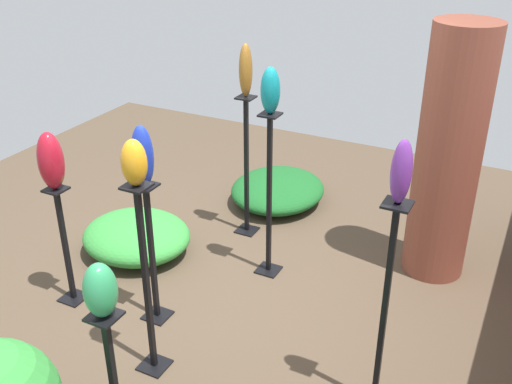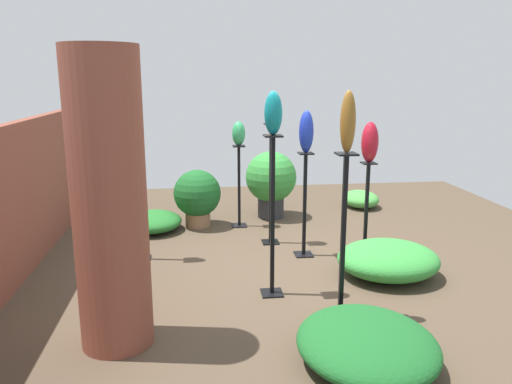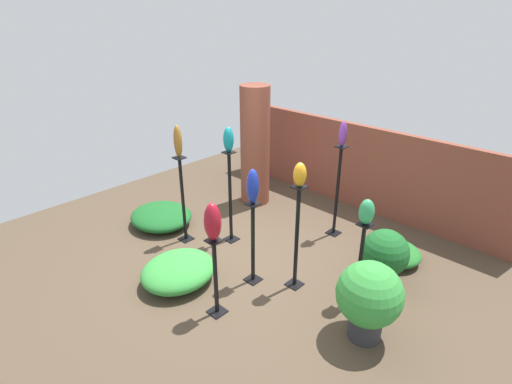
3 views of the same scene
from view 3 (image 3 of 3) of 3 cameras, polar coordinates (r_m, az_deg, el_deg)
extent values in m
plane|color=#4C3D2D|center=(6.02, 0.39, -9.65)|extent=(8.00, 8.00, 0.00)
cube|color=brown|center=(7.54, 14.04, 3.62)|extent=(5.60, 0.12, 1.55)
cylinder|color=brown|center=(7.34, -0.14, 6.55)|extent=(0.54, 0.54, 2.21)
cube|color=black|center=(6.79, 11.00, -5.72)|extent=(0.20, 0.20, 0.01)
cube|color=black|center=(6.45, 11.53, 0.03)|extent=(0.04, 0.04, 1.52)
cube|color=black|center=(6.18, 12.12, 6.36)|extent=(0.16, 0.16, 0.02)
cube|color=black|center=(6.60, -9.94, -6.58)|extent=(0.20, 0.20, 0.01)
cube|color=black|center=(6.27, -10.40, -1.14)|extent=(0.04, 0.04, 1.41)
cube|color=black|center=(6.00, -10.91, 4.84)|extent=(0.16, 0.16, 0.02)
cube|color=black|center=(5.62, -0.43, -12.37)|extent=(0.20, 0.20, 0.01)
cube|color=black|center=(5.29, -0.45, -7.33)|extent=(0.04, 0.04, 1.18)
cube|color=black|center=(5.00, -0.47, -1.67)|extent=(0.16, 0.16, 0.02)
cube|color=black|center=(5.15, -5.55, -16.62)|extent=(0.20, 0.20, 0.01)
cube|color=black|center=(4.83, -5.80, -12.07)|extent=(0.04, 0.04, 1.04)
cube|color=black|center=(4.54, -6.08, -6.91)|extent=(0.16, 0.16, 0.02)
cube|color=black|center=(5.47, 14.00, -14.51)|extent=(0.20, 0.20, 0.01)
cube|color=black|center=(5.14, 14.62, -9.79)|extent=(0.04, 0.04, 1.11)
cube|color=black|center=(4.86, 15.31, -4.48)|extent=(0.16, 0.16, 0.02)
cube|color=black|center=(6.51, -3.53, -6.71)|extent=(0.20, 0.20, 0.01)
cube|color=black|center=(6.15, -3.71, -0.84)|extent=(0.04, 0.04, 1.49)
cube|color=black|center=(5.87, -3.90, 5.68)|extent=(0.16, 0.16, 0.02)
cube|color=black|center=(5.56, 5.51, -12.97)|extent=(0.20, 0.20, 0.01)
cube|color=black|center=(5.15, 5.83, -6.61)|extent=(0.04, 0.04, 1.46)
cube|color=black|center=(4.82, 6.20, 0.74)|extent=(0.16, 0.16, 0.02)
ellipsoid|color=#6B2D8C|center=(6.12, 12.29, 8.14)|extent=(0.12, 0.12, 0.38)
ellipsoid|color=brown|center=(5.93, -11.10, 7.10)|extent=(0.13, 0.12, 0.48)
ellipsoid|color=#192D9E|center=(4.90, -0.48, 0.81)|extent=(0.15, 0.16, 0.46)
ellipsoid|color=maroon|center=(4.42, -6.22, -4.28)|extent=(0.20, 0.20, 0.46)
ellipsoid|color=#2D9356|center=(4.79, 15.53, -2.75)|extent=(0.18, 0.17, 0.32)
ellipsoid|color=#0F727A|center=(5.81, -3.96, 7.51)|extent=(0.15, 0.16, 0.38)
ellipsoid|color=orange|center=(4.76, 6.29, 2.49)|extent=(0.16, 0.16, 0.30)
cylinder|color=#2D2D33|center=(4.91, 15.26, -17.98)|extent=(0.38, 0.38, 0.28)
sphere|color=#338C38|center=(4.62, 15.90, -13.84)|extent=(0.73, 0.73, 0.73)
cylinder|color=#936B4C|center=(5.80, 17.45, -11.29)|extent=(0.34, 0.34, 0.19)
sphere|color=#195923|center=(5.60, 17.93, -8.26)|extent=(0.64, 0.64, 0.64)
ellipsoid|color=#338C38|center=(5.59, -11.01, -10.98)|extent=(0.93, 1.03, 0.35)
ellipsoid|color=#195923|center=(7.05, -13.39, -3.39)|extent=(1.10, 0.99, 0.31)
ellipsoid|color=#236B28|center=(6.29, 18.98, -8.13)|extent=(0.81, 0.76, 0.25)
camera|label=1|loc=(5.67, 45.04, 14.65)|focal=42.00mm
camera|label=2|loc=(9.60, -19.14, 15.03)|focal=35.00mm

